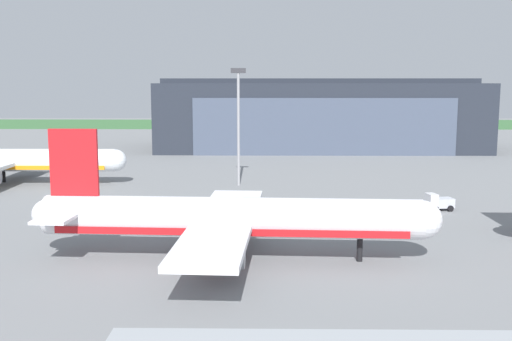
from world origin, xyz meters
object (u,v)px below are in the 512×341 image
(maintenance_hangar, at_px, (318,115))
(airliner_far_left, at_px, (7,161))
(ops_van, at_px, (439,202))
(airliner_near_left, at_px, (231,219))
(apron_light_mast, at_px, (238,117))

(maintenance_hangar, xyz_separation_m, airliner_far_left, (-56.55, -56.84, -4.56))
(airliner_far_left, distance_m, ops_van, 68.97)
(airliner_near_left, relative_size, ops_van, 10.36)
(ops_van, bearing_deg, apron_light_mast, 144.77)
(maintenance_hangar, bearing_deg, airliner_near_left, -99.58)
(airliner_near_left, bearing_deg, airliner_far_left, 132.95)
(ops_van, xyz_separation_m, apron_light_mast, (-27.35, 19.32, 10.07))
(airliner_near_left, height_order, ops_van, airliner_near_left)
(maintenance_hangar, height_order, ops_van, maintenance_hangar)
(airliner_near_left, relative_size, apron_light_mast, 2.05)
(ops_van, bearing_deg, airliner_far_left, 163.16)
(airliner_near_left, distance_m, ops_van, 34.81)
(airliner_far_left, xyz_separation_m, airliner_near_left, (39.75, -42.70, 0.08))
(airliner_near_left, xyz_separation_m, apron_light_mast, (-1.14, 42.05, 7.22))
(maintenance_hangar, height_order, airliner_far_left, maintenance_hangar)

